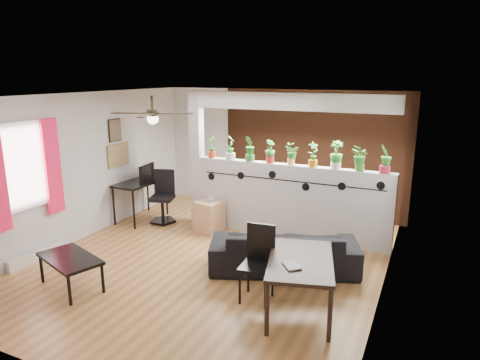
# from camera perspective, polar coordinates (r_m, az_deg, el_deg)

# --- Properties ---
(room_shell) EXTENTS (6.30, 7.10, 2.90)m
(room_shell) POSITION_cam_1_polar(r_m,az_deg,el_deg) (6.57, -3.95, -0.25)
(room_shell) COLOR #915F2F
(room_shell) RESTS_ON ground
(partition_wall) EXTENTS (3.60, 0.18, 1.35)m
(partition_wall) POSITION_cam_1_polar(r_m,az_deg,el_deg) (7.77, 6.66, -2.84)
(partition_wall) COLOR #BCBCC1
(partition_wall) RESTS_ON ground
(ceiling_header) EXTENTS (3.60, 0.18, 0.30)m
(ceiling_header) POSITION_cam_1_polar(r_m,az_deg,el_deg) (7.45, 7.05, 10.34)
(ceiling_header) COLOR silver
(ceiling_header) RESTS_ON room_shell
(pier_column) EXTENTS (0.22, 0.20, 2.60)m
(pier_column) POSITION_cam_1_polar(r_m,az_deg,el_deg) (8.38, -5.74, 2.84)
(pier_column) COLOR #BCBCC1
(pier_column) RESTS_ON ground
(brick_panel) EXTENTS (3.90, 0.05, 2.60)m
(brick_panel) POSITION_cam_1_polar(r_m,az_deg,el_deg) (9.00, 9.69, 3.48)
(brick_panel) COLOR #A1512F
(brick_panel) RESTS_ON ground
(vine_decal) EXTENTS (3.31, 0.01, 0.30)m
(vine_decal) POSITION_cam_1_polar(r_m,az_deg,el_deg) (7.57, 6.52, -0.10)
(vine_decal) COLOR black
(vine_decal) RESTS_ON partition_wall
(window_assembly) EXTENTS (0.09, 1.30, 1.55)m
(window_assembly) POSITION_cam_1_polar(r_m,az_deg,el_deg) (7.26, -26.83, 1.33)
(window_assembly) COLOR white
(window_assembly) RESTS_ON room_shell
(baseboard_heater) EXTENTS (0.08, 1.00, 0.18)m
(baseboard_heater) POSITION_cam_1_polar(r_m,az_deg,el_deg) (7.65, -25.57, -9.10)
(baseboard_heater) COLOR silver
(baseboard_heater) RESTS_ON ground
(corkboard) EXTENTS (0.03, 0.60, 0.45)m
(corkboard) POSITION_cam_1_polar(r_m,az_deg,el_deg) (8.77, -15.90, 3.20)
(corkboard) COLOR olive
(corkboard) RESTS_ON room_shell
(framed_art) EXTENTS (0.03, 0.34, 0.44)m
(framed_art) POSITION_cam_1_polar(r_m,az_deg,el_deg) (8.66, -16.34, 6.39)
(framed_art) COLOR #8C7259
(framed_art) RESTS_ON room_shell
(ceiling_fan) EXTENTS (1.19, 1.19, 0.43)m
(ceiling_fan) POSITION_cam_1_polar(r_m,az_deg,el_deg) (6.57, -11.58, 8.49)
(ceiling_fan) COLOR black
(ceiling_fan) RESTS_ON room_shell
(potted_plant_0) EXTENTS (0.26, 0.24, 0.41)m
(potted_plant_0) POSITION_cam_1_polar(r_m,az_deg,el_deg) (8.17, -3.78, 4.50)
(potted_plant_0) COLOR red
(potted_plant_0) RESTS_ON partition_wall
(potted_plant_1) EXTENTS (0.27, 0.31, 0.48)m
(potted_plant_1) POSITION_cam_1_polar(r_m,az_deg,el_deg) (7.99, -1.28, 4.56)
(potted_plant_1) COLOR silver
(potted_plant_1) RESTS_ON partition_wall
(potted_plant_2) EXTENTS (0.27, 0.30, 0.47)m
(potted_plant_2) POSITION_cam_1_polar(r_m,az_deg,el_deg) (7.83, 1.33, 4.31)
(potted_plant_2) COLOR #2E7E30
(potted_plant_2) RESTS_ON partition_wall
(potted_plant_3) EXTENTS (0.22, 0.25, 0.42)m
(potted_plant_3) POSITION_cam_1_polar(r_m,az_deg,el_deg) (7.69, 4.04, 3.91)
(potted_plant_3) COLOR red
(potted_plant_3) RESTS_ON partition_wall
(potted_plant_4) EXTENTS (0.19, 0.15, 0.38)m
(potted_plant_4) POSITION_cam_1_polar(r_m,az_deg,el_deg) (7.56, 6.84, 3.52)
(potted_plant_4) COLOR gold
(potted_plant_4) RESTS_ON partition_wall
(potted_plant_5) EXTENTS (0.28, 0.28, 0.43)m
(potted_plant_5) POSITION_cam_1_polar(r_m,az_deg,el_deg) (7.45, 9.74, 3.48)
(potted_plant_5) COLOR #C67A17
(potted_plant_5) RESTS_ON partition_wall
(potted_plant_6) EXTENTS (0.29, 0.25, 0.47)m
(potted_plant_6) POSITION_cam_1_polar(r_m,az_deg,el_deg) (7.36, 12.72, 3.36)
(potted_plant_6) COLOR white
(potted_plant_6) RESTS_ON partition_wall
(potted_plant_7) EXTENTS (0.28, 0.28, 0.43)m
(potted_plant_7) POSITION_cam_1_polar(r_m,az_deg,el_deg) (7.29, 15.75, 2.91)
(potted_plant_7) COLOR #3E8430
(potted_plant_7) RESTS_ON partition_wall
(potted_plant_8) EXTENTS (0.27, 0.30, 0.47)m
(potted_plant_8) POSITION_cam_1_polar(r_m,az_deg,el_deg) (7.24, 18.84, 2.79)
(potted_plant_8) COLOR #AD1B3C
(potted_plant_8) RESTS_ON partition_wall
(sofa) EXTENTS (2.26, 1.53, 0.62)m
(sofa) POSITION_cam_1_polar(r_m,az_deg,el_deg) (6.61, 5.88, -9.29)
(sofa) COLOR black
(sofa) RESTS_ON ground
(cube_shelf) EXTENTS (0.55, 0.51, 0.58)m
(cube_shelf) POSITION_cam_1_polar(r_m,az_deg,el_deg) (8.15, -4.15, -4.82)
(cube_shelf) COLOR tan
(cube_shelf) RESTS_ON ground
(cup) EXTENTS (0.16, 0.16, 0.11)m
(cup) POSITION_cam_1_polar(r_m,az_deg,el_deg) (8.02, -3.88, -2.56)
(cup) COLOR gray
(cup) RESTS_ON cube_shelf
(computer_desk) EXTENTS (0.64, 1.14, 0.81)m
(computer_desk) POSITION_cam_1_polar(r_m,az_deg,el_deg) (8.86, -13.15, -0.64)
(computer_desk) COLOR black
(computer_desk) RESTS_ON ground
(monitor) EXTENTS (0.32, 0.09, 0.18)m
(monitor) POSITION_cam_1_polar(r_m,az_deg,el_deg) (8.93, -12.63, 0.61)
(monitor) COLOR black
(monitor) RESTS_ON computer_desk
(office_chair) EXTENTS (0.54, 0.55, 1.03)m
(office_chair) POSITION_cam_1_polar(r_m,az_deg,el_deg) (8.69, -10.21, -2.65)
(office_chair) COLOR black
(office_chair) RESTS_ON ground
(dining_table) EXTENTS (1.09, 1.44, 0.70)m
(dining_table) POSITION_cam_1_polar(r_m,az_deg,el_deg) (5.42, 8.07, -11.11)
(dining_table) COLOR black
(dining_table) RESTS_ON ground
(book) EXTENTS (0.28, 0.29, 0.02)m
(book) POSITION_cam_1_polar(r_m,az_deg,el_deg) (5.15, 6.04, -11.39)
(book) COLOR gray
(book) RESTS_ON dining_table
(folding_chair) EXTENTS (0.44, 0.44, 1.01)m
(folding_chair) POSITION_cam_1_polar(r_m,az_deg,el_deg) (5.70, 2.54, -10.04)
(folding_chair) COLOR black
(folding_chair) RESTS_ON ground
(coffee_table) EXTENTS (1.10, 0.84, 0.46)m
(coffee_table) POSITION_cam_1_polar(r_m,az_deg,el_deg) (6.45, -21.72, -9.93)
(coffee_table) COLOR black
(coffee_table) RESTS_ON ground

